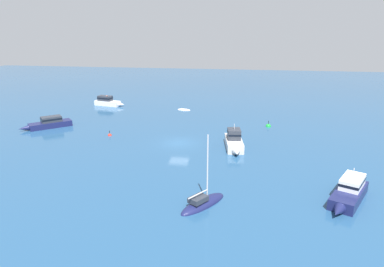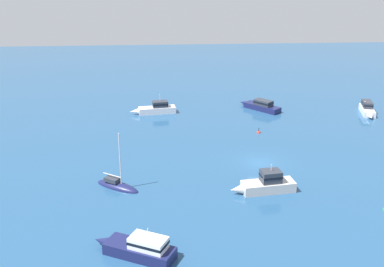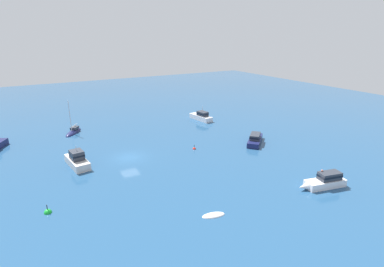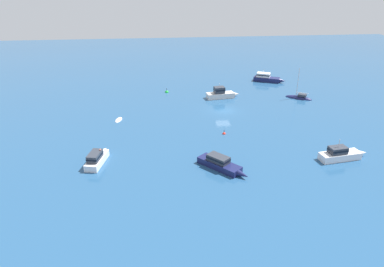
{
  "view_description": "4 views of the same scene",
  "coord_description": "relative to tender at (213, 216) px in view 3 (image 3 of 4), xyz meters",
  "views": [
    {
      "loc": [
        44.02,
        8.42,
        14.83
      ],
      "look_at": [
        5.04,
        2.48,
        2.9
      ],
      "focal_mm": 34.14,
      "sensor_mm": 36.0,
      "label": 1
    },
    {
      "loc": [
        11.49,
        50.55,
        22.79
      ],
      "look_at": [
        7.45,
        -8.44,
        0.73
      ],
      "focal_mm": 44.79,
      "sensor_mm": 36.0,
      "label": 2
    },
    {
      "loc": [
        -40.11,
        12.19,
        17.38
      ],
      "look_at": [
        -0.03,
        -10.65,
        1.97
      ],
      "focal_mm": 28.2,
      "sensor_mm": 36.0,
      "label": 3
    },
    {
      "loc": [
        -12.03,
        -58.81,
        22.77
      ],
      "look_at": [
        -6.99,
        -11.8,
        1.12
      ],
      "focal_mm": 32.88,
      "sensor_mm": 36.0,
      "label": 4
    }
  ],
  "objects": [
    {
      "name": "ground_plane",
      "position": [
        18.56,
        2.56,
        0.0
      ],
      "size": [
        160.0,
        160.0,
        0.0
      ],
      "primitive_type": "plane",
      "color": "navy"
    },
    {
      "name": "tender",
      "position": [
        0.0,
        0.0,
        0.0
      ],
      "size": [
        1.49,
        2.55,
        0.47
      ],
      "rotation": [
        0.0,
        0.0,
        4.49
      ],
      "color": "white",
      "rests_on": "ground"
    },
    {
      "name": "cabin_cruiser",
      "position": [
        19.48,
        9.69,
        0.84
      ],
      "size": [
        6.87,
        2.66,
        3.0
      ],
      "rotation": [
        0.0,
        0.0,
        0.14
      ],
      "color": "silver",
      "rests_on": "ground"
    },
    {
      "name": "sloop",
      "position": [
        34.79,
        7.67,
        0.09
      ],
      "size": [
        5.17,
        4.19,
        6.67
      ],
      "rotation": [
        0.0,
        0.0,
        2.54
      ],
      "color": "#191E4C",
      "rests_on": "ground"
    },
    {
      "name": "launch",
      "position": [
        14.32,
        -17.81,
        0.67
      ],
      "size": [
        5.96,
        6.4,
        1.65
      ],
      "rotation": [
        0.0,
        0.0,
        5.45
      ],
      "color": "#191E4C",
      "rests_on": "ground"
    },
    {
      "name": "cabin_cruiser_1",
      "position": [
        -1.52,
        -14.76,
        0.75
      ],
      "size": [
        2.69,
        6.17,
        2.03
      ],
      "rotation": [
        0.0,
        0.0,
        1.35
      ],
      "color": "white",
      "rests_on": "ground"
    },
    {
      "name": "powerboat",
      "position": [
        30.82,
        -17.12,
        0.74
      ],
      "size": [
        7.07,
        2.53,
        3.02
      ],
      "rotation": [
        0.0,
        0.0,
        0.14
      ],
      "color": "white",
      "rests_on": "ground"
    },
    {
      "name": "channel_buoy",
      "position": [
        16.77,
        -7.48,
        0.01
      ],
      "size": [
        0.54,
        0.54,
        0.95
      ],
      "color": "red",
      "rests_on": "ground"
    },
    {
      "name": "mooring_buoy",
      "position": [
        8.78,
        14.38,
        0.0
      ],
      "size": [
        0.77,
        0.77,
        1.29
      ],
      "color": "green",
      "rests_on": "ground"
    }
  ]
}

